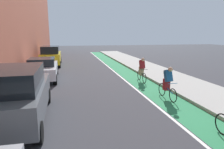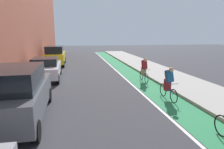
% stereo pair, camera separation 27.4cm
% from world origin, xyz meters
% --- Properties ---
extents(ground_plane, '(88.64, 88.64, 0.00)m').
position_xyz_m(ground_plane, '(0.00, 16.15, 0.00)').
color(ground_plane, '#38383D').
extents(bike_lane_paint, '(1.60, 40.29, 0.00)m').
position_xyz_m(bike_lane_paint, '(3.34, 18.15, 0.00)').
color(bike_lane_paint, '#2D8451').
rests_on(bike_lane_paint, ground).
extents(lane_divider_stripe, '(0.12, 40.29, 0.00)m').
position_xyz_m(lane_divider_stripe, '(2.44, 18.15, 0.00)').
color(lane_divider_stripe, white).
rests_on(lane_divider_stripe, ground).
extents(sidewalk_right, '(3.17, 40.29, 0.14)m').
position_xyz_m(sidewalk_right, '(5.72, 18.15, 0.07)').
color(sidewalk_right, '#A8A59E').
rests_on(sidewalk_right, ground).
extents(parked_suv_gray, '(2.04, 4.75, 1.98)m').
position_xyz_m(parked_suv_gray, '(-3.08, 10.33, 1.02)').
color(parked_suv_gray, '#595B60').
rests_on(parked_suv_gray, ground).
extents(parked_sedan_white, '(2.06, 4.54, 1.53)m').
position_xyz_m(parked_sedan_white, '(-3.08, 17.19, 0.79)').
color(parked_sedan_white, silver).
rests_on(parked_sedan_white, ground).
extents(parked_suv_yellow_cab, '(1.97, 4.58, 1.98)m').
position_xyz_m(parked_suv_yellow_cab, '(-3.09, 23.73, 1.02)').
color(parked_suv_yellow_cab, yellow).
rests_on(parked_suv_yellow_cab, ground).
extents(cyclist_trailing, '(0.48, 1.71, 1.61)m').
position_xyz_m(cyclist_trailing, '(3.35, 11.56, 0.85)').
color(cyclist_trailing, black).
rests_on(cyclist_trailing, ground).
extents(cyclist_far, '(0.48, 1.72, 1.61)m').
position_xyz_m(cyclist_far, '(3.43, 15.24, 0.81)').
color(cyclist_far, black).
rests_on(cyclist_far, ground).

